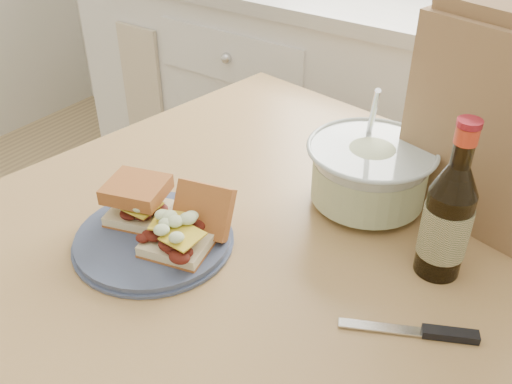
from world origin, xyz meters
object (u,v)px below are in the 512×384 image
Objects in this scene: paper_bag at (501,122)px; plate at (154,239)px; dining_table at (272,279)px; beer_bottle at (447,219)px; coleslaw_bowl at (369,176)px.

plate is at bearing -119.60° from paper_bag.
dining_table is 0.35m from beer_bottle.
beer_bottle is at bearing -75.53° from paper_bag.
paper_bag reaches higher than coleslaw_bowl.
beer_bottle reaches higher than dining_table.
beer_bottle is at bearing 27.13° from plate.
plate is 1.13× the size of coleslaw_bowl.
paper_bag reaches higher than plate.
coleslaw_bowl is 0.20m from beer_bottle.
beer_bottle is 0.76× the size of paper_bag.
beer_bottle is (0.17, -0.10, 0.04)m from coleslaw_bowl.
plate is 0.39m from coleslaw_bowl.
paper_bag reaches higher than beer_bottle.
beer_bottle is 0.22m from paper_bag.
dining_table is at bearing 47.40° from plate.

